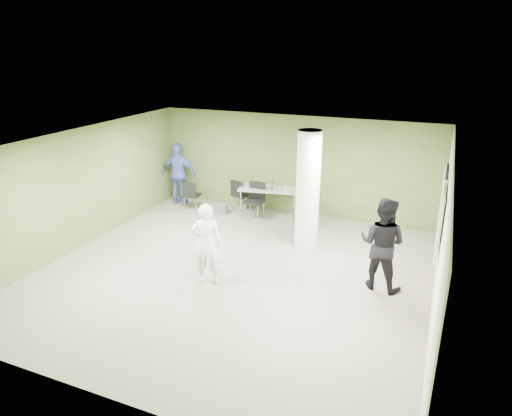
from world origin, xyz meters
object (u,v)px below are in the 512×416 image
at_px(folding_table, 269,190).
at_px(man_black, 382,244).
at_px(man_blue, 179,174).
at_px(woman_white, 207,244).
at_px(chair_back_left, 191,193).

xyz_separation_m(folding_table, man_black, (3.50, -2.97, 0.20)).
bearing_deg(man_blue, man_black, 149.73).
relative_size(woman_white, man_black, 0.91).
distance_m(man_black, man_blue, 6.94).
xyz_separation_m(folding_table, man_blue, (-2.85, -0.14, 0.19)).
relative_size(folding_table, chair_back_left, 2.04).
xyz_separation_m(woman_white, man_blue, (-3.09, 3.98, 0.08)).
bearing_deg(chair_back_left, folding_table, -174.13).
height_order(chair_back_left, woman_white, woman_white).
bearing_deg(man_blue, folding_table, 176.62).
height_order(folding_table, man_blue, man_blue).
relative_size(chair_back_left, woman_white, 0.51).
xyz_separation_m(folding_table, woman_white, (0.24, -4.12, 0.11)).
distance_m(chair_back_left, woman_white, 4.41).
bearing_deg(woman_white, chair_back_left, -75.83).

